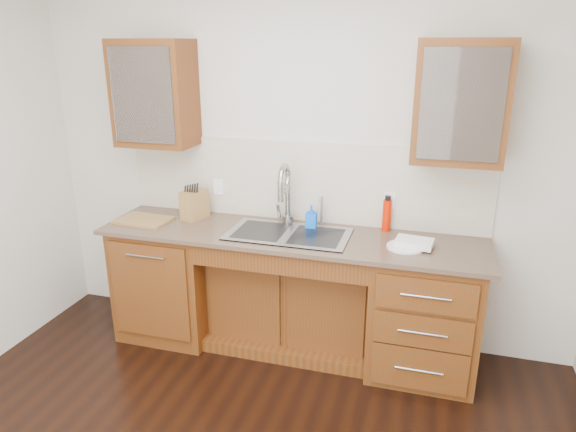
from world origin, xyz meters
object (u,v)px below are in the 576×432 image
(plate, at_px, (405,247))
(knife_block, at_px, (195,205))
(cutting_board, at_px, (144,220))
(water_bottle, at_px, (387,215))
(soap_bottle, at_px, (311,217))

(plate, xyz_separation_m, knife_block, (-1.57, 0.16, 0.10))
(cutting_board, bearing_deg, water_bottle, 9.66)
(plate, distance_m, cutting_board, 1.91)
(soap_bottle, distance_m, cutting_board, 1.25)
(soap_bottle, height_order, water_bottle, water_bottle)
(plate, relative_size, knife_block, 1.11)
(water_bottle, bearing_deg, soap_bottle, -168.86)
(plate, distance_m, knife_block, 1.58)
(soap_bottle, distance_m, knife_block, 0.90)
(soap_bottle, relative_size, knife_block, 0.78)
(plate, bearing_deg, knife_block, 174.12)
(soap_bottle, distance_m, plate, 0.71)
(plate, bearing_deg, soap_bottle, 164.03)
(soap_bottle, xyz_separation_m, water_bottle, (0.52, 0.10, 0.03))
(plate, bearing_deg, water_bottle, 117.82)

